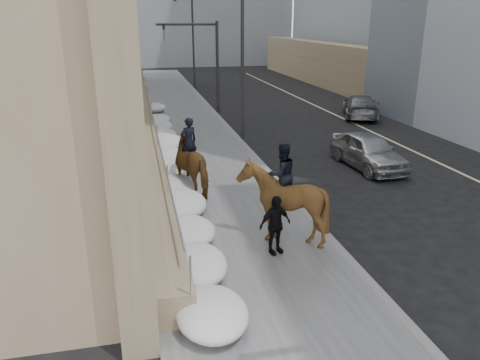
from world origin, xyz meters
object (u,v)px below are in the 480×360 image
(mounted_horse_left, at_px, (195,163))
(car_grey, at_px, (360,106))
(car_silver, at_px, (368,151))
(pedestrian, at_px, (275,225))
(mounted_horse_right, at_px, (282,199))

(mounted_horse_left, bearing_deg, car_grey, -157.58)
(car_silver, bearing_deg, mounted_horse_left, -170.87)
(mounted_horse_left, relative_size, car_silver, 0.63)
(mounted_horse_left, height_order, pedestrian, mounted_horse_left)
(pedestrian, xyz_separation_m, car_silver, (6.24, 6.88, -0.19))
(pedestrian, distance_m, car_silver, 9.29)
(mounted_horse_right, bearing_deg, pedestrian, 45.18)
(mounted_horse_right, xyz_separation_m, pedestrian, (-0.41, -0.72, -0.42))
(mounted_horse_left, height_order, mounted_horse_right, mounted_horse_right)
(mounted_horse_left, relative_size, mounted_horse_right, 0.99)
(mounted_horse_right, distance_m, car_silver, 8.50)
(mounted_horse_left, distance_m, car_silver, 7.91)
(pedestrian, relative_size, car_grey, 0.32)
(mounted_horse_left, xyz_separation_m, car_silver, (7.70, 1.76, -0.50))
(mounted_horse_right, relative_size, car_silver, 0.64)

